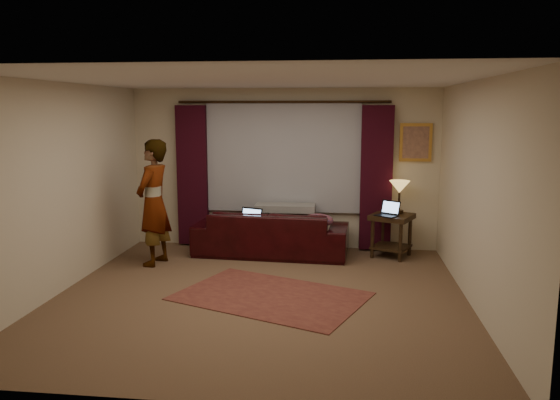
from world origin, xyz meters
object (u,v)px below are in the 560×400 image
Objects in this scene: sofa at (271,224)px; laptop_table at (387,209)px; person at (154,203)px; tiffany_lamp at (399,197)px; laptop_sofa at (247,218)px; end_table at (391,236)px.

sofa is 6.98× the size of laptop_table.
tiffany_lamp is at bearing 114.55° from person.
end_table is (2.22, 0.28, -0.28)m from laptop_sofa.
sofa reaches higher than end_table.
end_table is at bearing -128.30° from tiffany_lamp.
sofa is 2.04m from tiffany_lamp.
laptop_sofa is 1.16× the size of laptop_table.
person is (-3.61, -0.98, 0.00)m from tiffany_lamp.
tiffany_lamp is (1.98, 0.23, 0.44)m from sofa.
person is (-3.49, -0.84, 0.59)m from end_table.
person reaches higher than tiffany_lamp.
person reaches higher than laptop_sofa.
sofa is 0.42m from laptop_sofa.
laptop_table is at bearing -122.36° from end_table.
tiffany_lamp reaches higher than sofa.
sofa is at bearing -173.42° from tiffany_lamp.
laptop_table is 3.47m from person.
laptop_table reaches higher than laptop_sofa.
person is (-1.63, -0.75, 0.44)m from sofa.
end_table is 0.48m from laptop_table.
laptop_table is 0.19× the size of person.
tiffany_lamp is (2.33, 0.42, 0.31)m from laptop_sofa.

